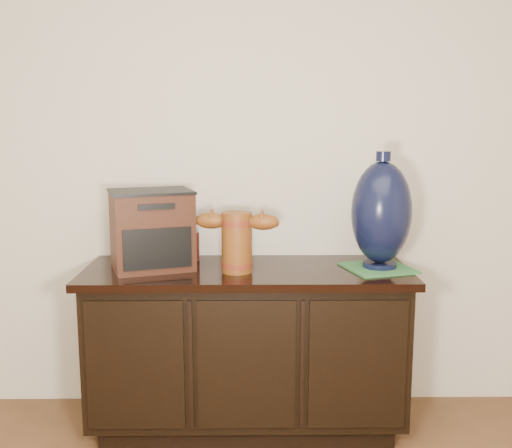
{
  "coord_description": "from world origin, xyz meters",
  "views": [
    {
      "loc": [
        0.02,
        -0.4,
        1.4
      ],
      "look_at": [
        0.04,
        2.18,
        0.97
      ],
      "focal_mm": 42.0,
      "sensor_mm": 36.0,
      "label": 1
    }
  ],
  "objects_px": {
    "tv_radio": "(152,230)",
    "spray_can": "(194,244)",
    "lamp_base": "(381,213)",
    "sideboard": "(247,346)",
    "terracotta_vessel": "(237,238)"
  },
  "relations": [
    {
      "from": "tv_radio",
      "to": "spray_can",
      "type": "height_order",
      "value": "tv_radio"
    },
    {
      "from": "lamp_base",
      "to": "spray_can",
      "type": "height_order",
      "value": "lamp_base"
    },
    {
      "from": "sideboard",
      "to": "lamp_base",
      "type": "xyz_separation_m",
      "value": [
        0.6,
        -0.01,
        0.62
      ]
    },
    {
      "from": "tv_radio",
      "to": "lamp_base",
      "type": "distance_m",
      "value": 1.02
    },
    {
      "from": "sideboard",
      "to": "spray_can",
      "type": "relative_size",
      "value": 9.15
    },
    {
      "from": "tv_radio",
      "to": "lamp_base",
      "type": "xyz_separation_m",
      "value": [
        1.02,
        -0.02,
        0.08
      ]
    },
    {
      "from": "lamp_base",
      "to": "tv_radio",
      "type": "bearing_deg",
      "value": 178.62
    },
    {
      "from": "lamp_base",
      "to": "spray_can",
      "type": "bearing_deg",
      "value": 168.16
    },
    {
      "from": "sideboard",
      "to": "spray_can",
      "type": "xyz_separation_m",
      "value": [
        -0.25,
        0.16,
        0.45
      ]
    },
    {
      "from": "tv_radio",
      "to": "terracotta_vessel",
      "type": "bearing_deg",
      "value": -29.63
    },
    {
      "from": "terracotta_vessel",
      "to": "tv_radio",
      "type": "xyz_separation_m",
      "value": [
        -0.38,
        0.07,
        0.03
      ]
    },
    {
      "from": "lamp_base",
      "to": "spray_can",
      "type": "relative_size",
      "value": 3.24
    },
    {
      "from": "lamp_base",
      "to": "spray_can",
      "type": "distance_m",
      "value": 0.89
    },
    {
      "from": "sideboard",
      "to": "terracotta_vessel",
      "type": "height_order",
      "value": "terracotta_vessel"
    },
    {
      "from": "sideboard",
      "to": "lamp_base",
      "type": "height_order",
      "value": "lamp_base"
    }
  ]
}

